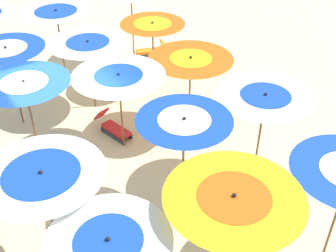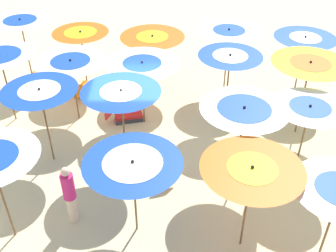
# 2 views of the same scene
# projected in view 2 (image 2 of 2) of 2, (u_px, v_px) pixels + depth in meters

# --- Properties ---
(ground) EXTENTS (40.61, 40.61, 0.04)m
(ground) POSITION_uv_depth(u_px,v_px,m) (144.00, 147.00, 12.38)
(ground) COLOR beige
(beach_umbrella_0) EXTENTS (2.09, 2.09, 2.33)m
(beach_umbrella_0) POSITION_uv_depth(u_px,v_px,m) (304.00, 42.00, 13.56)
(beach_umbrella_0) COLOR brown
(beach_umbrella_0) RESTS_ON ground
(beach_umbrella_1) EXTENTS (2.16, 2.16, 2.43)m
(beach_umbrella_1) POSITION_uv_depth(u_px,v_px,m) (229.00, 35.00, 13.84)
(beach_umbrella_1) COLOR brown
(beach_umbrella_1) RESTS_ON ground
(beach_umbrella_2) EXTENTS (2.23, 2.23, 2.22)m
(beach_umbrella_2) POSITION_uv_depth(u_px,v_px,m) (152.00, 42.00, 13.90)
(beach_umbrella_2) COLOR brown
(beach_umbrella_2) RESTS_ON ground
(beach_umbrella_3) EXTENTS (1.99, 1.99, 2.20)m
(beach_umbrella_3) POSITION_uv_depth(u_px,v_px,m) (81.00, 37.00, 14.24)
(beach_umbrella_3) COLOR brown
(beach_umbrella_3) RESTS_ON ground
(beach_umbrella_4) EXTENTS (2.14, 2.14, 2.45)m
(beach_umbrella_4) POSITION_uv_depth(u_px,v_px,m) (21.00, 25.00, 14.53)
(beach_umbrella_4) COLOR brown
(beach_umbrella_4) RESTS_ON ground
(beach_umbrella_5) EXTENTS (2.25, 2.25, 2.52)m
(beach_umbrella_5) POSITION_uv_depth(u_px,v_px,m) (310.00, 68.00, 11.64)
(beach_umbrella_5) COLOR brown
(beach_umbrella_5) RESTS_ON ground
(beach_umbrella_6) EXTENTS (1.96, 1.96, 2.44)m
(beach_umbrella_6) POSITION_uv_depth(u_px,v_px,m) (230.00, 61.00, 12.22)
(beach_umbrella_6) COLOR brown
(beach_umbrella_6) RESTS_ON ground
(beach_umbrella_7) EXTENTS (2.30, 2.30, 2.22)m
(beach_umbrella_7) POSITION_uv_depth(u_px,v_px,m) (142.00, 68.00, 12.29)
(beach_umbrella_7) COLOR brown
(beach_umbrella_7) RESTS_ON ground
(beach_umbrella_8) EXTENTS (2.25, 2.25, 2.19)m
(beach_umbrella_8) POSITION_uv_depth(u_px,v_px,m) (71.00, 65.00, 12.47)
(beach_umbrella_8) COLOR brown
(beach_umbrella_8) RESTS_ON ground
(beach_umbrella_9) EXTENTS (2.13, 2.13, 2.42)m
(beach_umbrella_9) POSITION_uv_depth(u_px,v_px,m) (0.00, 59.00, 12.29)
(beach_umbrella_9) COLOR brown
(beach_umbrella_9) RESTS_ON ground
(beach_umbrella_10) EXTENTS (1.92, 1.92, 2.28)m
(beach_umbrella_10) POSITION_uv_depth(u_px,v_px,m) (309.00, 113.00, 10.24)
(beach_umbrella_10) COLOR brown
(beach_umbrella_10) RESTS_ON ground
(beach_umbrella_11) EXTENTS (2.18, 2.18, 2.46)m
(beach_umbrella_11) POSITION_uv_depth(u_px,v_px,m) (243.00, 115.00, 9.86)
(beach_umbrella_11) COLOR brown
(beach_umbrella_11) RESTS_ON ground
(beach_umbrella_12) EXTENTS (2.08, 2.08, 2.51)m
(beach_umbrella_12) POSITION_uv_depth(u_px,v_px,m) (121.00, 97.00, 10.40)
(beach_umbrella_12) COLOR brown
(beach_umbrella_12) RESTS_ON ground
(beach_umbrella_13) EXTENTS (2.02, 2.02, 2.41)m
(beach_umbrella_13) POSITION_uv_depth(u_px,v_px,m) (40.00, 95.00, 10.61)
(beach_umbrella_13) COLOR brown
(beach_umbrella_13) RESTS_ON ground
(beach_umbrella_16) EXTENTS (2.13, 2.13, 2.41)m
(beach_umbrella_16) POSITION_uv_depth(u_px,v_px,m) (251.00, 174.00, 8.15)
(beach_umbrella_16) COLOR brown
(beach_umbrella_16) RESTS_ON ground
(beach_umbrella_17) EXTENTS (2.17, 2.17, 2.17)m
(beach_umbrella_17) POSITION_uv_depth(u_px,v_px,m) (133.00, 168.00, 8.66)
(beach_umbrella_17) COLOR brown
(beach_umbrella_17) RESTS_ON ground
(lounger_0) EXTENTS (1.27, 1.12, 0.68)m
(lounger_0) POSITION_uv_depth(u_px,v_px,m) (152.00, 170.00, 11.19)
(lounger_0) COLOR olive
(lounger_0) RESTS_ON ground
(lounger_1) EXTENTS (1.29, 0.61, 0.64)m
(lounger_1) POSITION_uv_depth(u_px,v_px,m) (126.00, 116.00, 13.35)
(lounger_1) COLOR #333338
(lounger_1) RESTS_ON ground
(lounger_2) EXTENTS (0.84, 1.32, 0.58)m
(lounger_2) POSITION_uv_depth(u_px,v_px,m) (44.00, 68.00, 16.13)
(lounger_2) COLOR #333338
(lounger_2) RESTS_ON ground
(lounger_3) EXTENTS (0.46, 1.33, 0.63)m
(lounger_3) POSITION_uv_depth(u_px,v_px,m) (83.00, 89.00, 14.75)
(lounger_3) COLOR #333338
(lounger_3) RESTS_ON ground
(beachgoer_0) EXTENTS (0.30, 0.30, 1.70)m
(beachgoer_0) POSITION_uv_depth(u_px,v_px,m) (70.00, 194.00, 9.49)
(beachgoer_0) COLOR beige
(beachgoer_0) RESTS_ON ground
(beach_ball) EXTENTS (0.26, 0.26, 0.26)m
(beach_ball) POSITION_uv_depth(u_px,v_px,m) (63.00, 54.00, 17.31)
(beach_ball) COLOR white
(beach_ball) RESTS_ON ground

